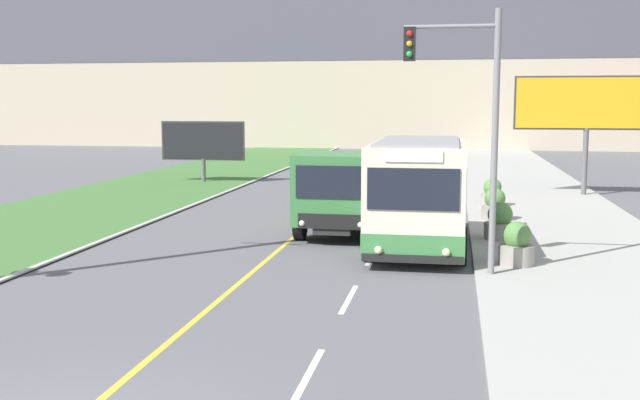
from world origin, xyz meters
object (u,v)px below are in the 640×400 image
planter_round_far (492,194)px  planter_round_third (495,206)px  planter_round_second (500,223)px  billboard_large (587,106)px  city_bus (418,195)px  traffic_light_mast (470,110)px  dump_truck (341,194)px  billboard_small (203,142)px  planter_round_near (516,246)px

planter_round_far → planter_round_third: bearing=-91.5°
planter_round_second → planter_round_third: size_ratio=0.99×
billboard_large → planter_round_third: size_ratio=5.61×
planter_round_third → planter_round_far: size_ratio=1.02×
city_bus → traffic_light_mast: size_ratio=0.94×
dump_truck → planter_round_second: (4.94, -0.13, -0.77)m
billboard_large → billboard_small: (-19.04, 2.83, -1.93)m
traffic_light_mast → planter_round_second: bearing=77.4°
planter_round_third → planter_round_far: bearing=88.5°
billboard_large → planter_round_far: 7.20m
billboard_small → planter_round_far: 16.59m
planter_round_second → traffic_light_mast: bearing=-102.6°
traffic_light_mast → planter_round_second: 6.12m
traffic_light_mast → planter_round_third: size_ratio=5.63×
city_bus → dump_truck: (-2.53, 2.08, -0.26)m
dump_truck → planter_round_second: dump_truck is taller
billboard_small → planter_round_second: (14.61, -14.92, -1.57)m
traffic_light_mast → billboard_large: bearing=72.0°
planter_round_near → planter_round_far: size_ratio=1.01×
billboard_large → dump_truck: bearing=-128.1°
city_bus → billboard_large: 15.81m
billboard_small → planter_round_third: 18.49m
dump_truck → traffic_light_mast: traffic_light_mast is taller
city_bus → billboard_large: (6.84, 14.04, 2.46)m
city_bus → planter_round_near: bearing=-34.6°
dump_truck → planter_round_third: size_ratio=5.69×
planter_round_near → planter_round_second: bearing=93.0°
city_bus → billboard_large: bearing=64.0°
dump_truck → planter_round_third: bearing=36.0°
city_bus → planter_round_far: 9.84m
city_bus → traffic_light_mast: (1.31, -2.96, 2.45)m
city_bus → planter_round_far: city_bus is taller
planter_round_third → dump_truck: bearing=-144.0°
billboard_large → planter_round_second: (-4.43, -12.10, -3.50)m
dump_truck → billboard_large: 15.44m
dump_truck → traffic_light_mast: bearing=-52.7°
billboard_small → traffic_light_mast: bearing=-55.7°
city_bus → planter_round_second: size_ratio=5.31×
billboard_small → planter_round_near: bearing=-51.6°
dump_truck → planter_round_near: (5.14, -3.88, -0.77)m
planter_round_near → dump_truck: bearing=142.9°
city_bus → billboard_small: (-12.20, 16.87, 0.54)m
planter_round_second → planter_round_near: bearing=-87.0°
billboard_small → planter_round_far: bearing=-26.7°
planter_round_third → city_bus: bearing=-113.3°
traffic_light_mast → planter_round_third: (1.14, 8.66, -3.48)m
planter_round_far → city_bus: bearing=-105.1°
planter_round_near → planter_round_far: (-0.06, 11.25, -0.00)m
billboard_large → planter_round_third: bearing=-117.7°
planter_round_near → planter_round_far: 11.25m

